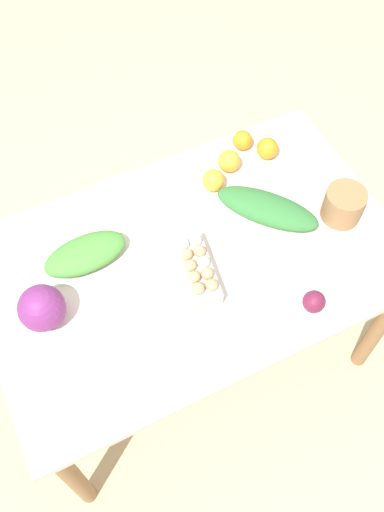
{
  "coord_description": "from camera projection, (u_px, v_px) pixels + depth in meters",
  "views": [
    {
      "loc": [
        0.42,
        0.85,
        2.3
      ],
      "look_at": [
        0.0,
        0.0,
        0.75
      ],
      "focal_mm": 40.0,
      "sensor_mm": 36.0,
      "label": 1
    }
  ],
  "objects": [
    {
      "name": "greens_bunch_scallion",
      "position": [
        267.0,
        208.0,
        1.89
      ],
      "size": [
        0.33,
        0.35,
        0.07
      ],
      "primitive_type": "ellipsoid",
      "rotation": [
        0.0,
        0.0,
        2.27
      ],
      "color": "#337538",
      "rests_on": "dining_table"
    },
    {
      "name": "orange_0",
      "position": [
        229.0,
        161.0,
        1.99
      ],
      "size": [
        0.08,
        0.08,
        0.08
      ],
      "primitive_type": "sphere",
      "color": "#F9A833",
      "rests_on": "dining_table"
    },
    {
      "name": "dining_table",
      "position": [
        192.0,
        275.0,
        1.91
      ],
      "size": [
        1.34,
        0.84,
        0.73
      ],
      "color": "silver",
      "rests_on": "ground_plane"
    },
    {
      "name": "orange_2",
      "position": [
        242.0,
        140.0,
        2.05
      ],
      "size": [
        0.07,
        0.07,
        0.07
      ],
      "primitive_type": "sphere",
      "color": "orange",
      "rests_on": "dining_table"
    },
    {
      "name": "cabbage_purple",
      "position": [
        42.0,
        308.0,
        1.66
      ],
      "size": [
        0.14,
        0.14,
        0.14
      ],
      "primitive_type": "sphere",
      "color": "#7A2D75",
      "rests_on": "dining_table"
    },
    {
      "name": "egg_carton",
      "position": [
        197.0,
        269.0,
        1.76
      ],
      "size": [
        0.13,
        0.26,
        0.09
      ],
      "rotation": [
        0.0,
        0.0,
        1.4
      ],
      "color": "#B7B7B2",
      "rests_on": "dining_table"
    },
    {
      "name": "beet_root",
      "position": [
        314.0,
        302.0,
        1.71
      ],
      "size": [
        0.07,
        0.07,
        0.07
      ],
      "primitive_type": "sphere",
      "color": "maroon",
      "rests_on": "dining_table"
    },
    {
      "name": "ground_plane",
      "position": [
        192.0,
        347.0,
        2.45
      ],
      "size": [
        8.0,
        8.0,
        0.0
      ],
      "primitive_type": "plane",
      "color": "#C6B289"
    },
    {
      "name": "orange_3",
      "position": [
        213.0,
        180.0,
        1.95
      ],
      "size": [
        0.08,
        0.08,
        0.08
      ],
      "primitive_type": "sphere",
      "color": "#F9A833",
      "rests_on": "dining_table"
    },
    {
      "name": "orange_1",
      "position": [
        267.0,
        148.0,
        2.02
      ],
      "size": [
        0.08,
        0.08,
        0.08
      ],
      "primitive_type": "sphere",
      "color": "orange",
      "rests_on": "dining_table"
    },
    {
      "name": "paper_bag",
      "position": [
        343.0,
        205.0,
        1.87
      ],
      "size": [
        0.13,
        0.13,
        0.11
      ],
      "primitive_type": "cylinder",
      "color": "#997047",
      "rests_on": "dining_table"
    },
    {
      "name": "greens_bunch_beet_tops",
      "position": [
        85.0,
        254.0,
        1.8
      ],
      "size": [
        0.27,
        0.14,
        0.07
      ],
      "primitive_type": "ellipsoid",
      "rotation": [
        0.0,
        0.0,
        3.17
      ],
      "color": "#4C933D",
      "rests_on": "dining_table"
    }
  ]
}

